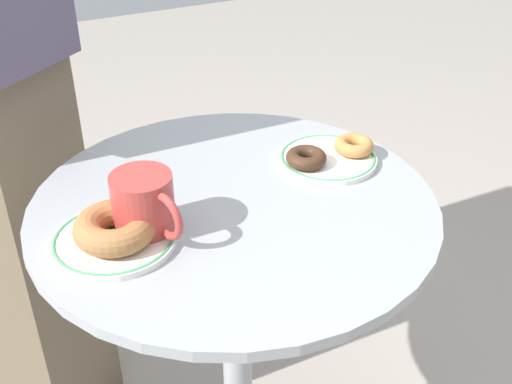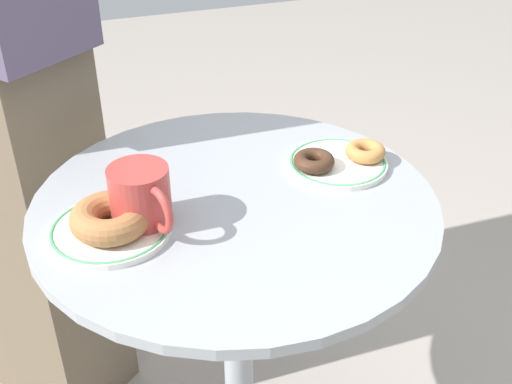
% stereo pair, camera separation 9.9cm
% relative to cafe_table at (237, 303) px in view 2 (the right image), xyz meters
% --- Properties ---
extents(cafe_table, '(0.66, 0.66, 0.74)m').
position_rel_cafe_table_xyz_m(cafe_table, '(0.00, 0.00, 0.00)').
color(cafe_table, '#999EA3').
rests_on(cafe_table, ground).
extents(plate_left, '(0.18, 0.18, 0.01)m').
position_rel_cafe_table_xyz_m(plate_left, '(-0.20, -0.02, 0.23)').
color(plate_left, white).
rests_on(plate_left, cafe_table).
extents(plate_right, '(0.17, 0.17, 0.01)m').
position_rel_cafe_table_xyz_m(plate_right, '(0.20, 0.04, 0.23)').
color(plate_right, white).
rests_on(plate_right, cafe_table).
extents(donut_cinnamon, '(0.16, 0.16, 0.04)m').
position_rel_cafe_table_xyz_m(donut_cinnamon, '(-0.20, -0.03, 0.26)').
color(donut_cinnamon, '#A36B3D').
rests_on(donut_cinnamon, plate_left).
extents(donut_old_fashioned, '(0.10, 0.10, 0.02)m').
position_rel_cafe_table_xyz_m(donut_old_fashioned, '(0.25, 0.03, 0.25)').
color(donut_old_fashioned, '#BC7F42').
rests_on(donut_old_fashioned, plate_right).
extents(donut_chocolate, '(0.09, 0.09, 0.02)m').
position_rel_cafe_table_xyz_m(donut_chocolate, '(0.15, 0.03, 0.25)').
color(donut_chocolate, '#422819').
rests_on(donut_chocolate, plate_right).
extents(coffee_mug, '(0.09, 0.13, 0.10)m').
position_rel_cafe_table_xyz_m(coffee_mug, '(-0.15, -0.02, 0.27)').
color(coffee_mug, '#B73D38').
rests_on(coffee_mug, cafe_table).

